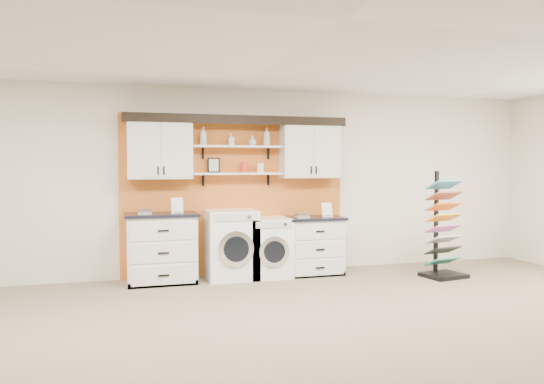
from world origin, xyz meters
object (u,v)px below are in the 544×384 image
object	(u,v)px
base_cabinet_right	(313,245)
dryer	(268,247)
washer	(231,244)
base_cabinet_left	(162,248)
sample_rack	(443,243)

from	to	relation	value
base_cabinet_right	dryer	world-z (taller)	dryer
washer	dryer	xyz separation A→B (m)	(0.55, 0.00, -0.06)
base_cabinet_left	base_cabinet_right	size ratio (longest dim) A/B	1.13
base_cabinet_right	dryer	distance (m)	0.71
washer	sample_rack	xyz separation A→B (m)	(3.03, -0.75, 0.01)
base_cabinet_right	sample_rack	world-z (taller)	sample_rack
base_cabinet_right	base_cabinet_left	bearing A→B (deg)	-180.00
washer	dryer	world-z (taller)	washer
base_cabinet_left	base_cabinet_right	distance (m)	2.26
base_cabinet_left	dryer	size ratio (longest dim) A/B	1.15
washer	base_cabinet_right	bearing A→B (deg)	0.15
base_cabinet_right	washer	bearing A→B (deg)	-179.85
base_cabinet_right	dryer	xyz separation A→B (m)	(-0.71, -0.00, 0.00)
dryer	sample_rack	xyz separation A→B (m)	(2.47, -0.75, 0.07)
base_cabinet_left	dryer	bearing A→B (deg)	-0.12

